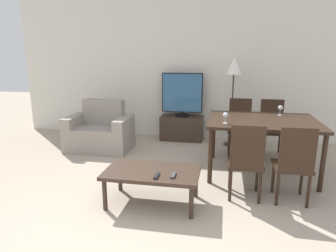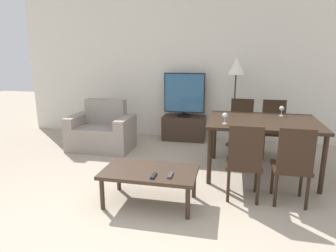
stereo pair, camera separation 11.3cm
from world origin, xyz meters
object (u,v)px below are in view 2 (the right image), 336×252
(remote_secondary, at_px, (170,175))
(wine_glass_center, at_px, (225,116))
(dining_chair_near, at_px, (244,160))
(dining_chair_far, at_px, (274,126))
(dining_table, at_px, (263,125))
(coffee_table, at_px, (150,174))
(dining_chair_far_left, at_px, (241,124))
(floor_lamp, at_px, (236,72))
(armchair, at_px, (102,132))
(tv_stand, at_px, (184,128))
(wine_glass_left, at_px, (282,109))
(remote_primary, at_px, (154,176))
(dining_chair_near_right, at_px, (293,163))
(tv, at_px, (184,95))

(remote_secondary, height_order, wine_glass_center, wine_glass_center)
(dining_chair_near, height_order, dining_chair_far, same)
(dining_table, relative_size, wine_glass_center, 10.05)
(coffee_table, distance_m, dining_chair_far_left, 2.26)
(dining_chair_near, relative_size, floor_lamp, 0.57)
(armchair, height_order, dining_chair_near, dining_chair_near)
(tv_stand, bearing_deg, dining_chair_far, -19.53)
(floor_lamp, xyz_separation_m, wine_glass_left, (0.66, -0.92, -0.46))
(dining_chair_near, distance_m, remote_primary, 1.04)
(armchair, height_order, dining_chair_near_right, dining_chair_near_right)
(dining_chair_near, height_order, wine_glass_center, wine_glass_center)
(armchair, xyz_separation_m, remote_primary, (1.45, -1.89, 0.10))
(dining_table, relative_size, remote_secondary, 9.79)
(dining_chair_far_left, bearing_deg, dining_chair_near, -90.00)
(dining_chair_near_right, height_order, dining_chair_far_left, same)
(dining_table, relative_size, remote_primary, 9.79)
(dining_chair_near, xyz_separation_m, remote_secondary, (-0.77, -0.40, -0.09))
(armchair, bearing_deg, remote_primary, -52.54)
(floor_lamp, height_order, wine_glass_left, floor_lamp)
(tv_stand, relative_size, dining_chair_far, 0.89)
(remote_secondary, bearing_deg, dining_chair_near_right, 17.14)
(dining_chair_near_right, xyz_separation_m, floor_lamp, (-0.64, 2.12, 0.84))
(tv_stand, distance_m, dining_chair_far_left, 1.23)
(tv, relative_size, remote_secondary, 5.50)
(tv_stand, relative_size, remote_primary, 5.42)
(coffee_table, bearing_deg, remote_secondary, -22.39)
(remote_primary, relative_size, remote_secondary, 1.00)
(coffee_table, distance_m, dining_table, 1.76)
(tv_stand, xyz_separation_m, tv, (0.00, -0.00, 0.65))
(floor_lamp, height_order, remote_secondary, floor_lamp)
(tv, bearing_deg, dining_table, -47.05)
(tv, distance_m, remote_primary, 2.77)
(dining_chair_near_right, bearing_deg, remote_primary, -162.99)
(dining_table, height_order, remote_secondary, dining_table)
(dining_table, relative_size, dining_chair_near, 1.61)
(dining_chair_near_right, bearing_deg, tv, 124.68)
(dining_chair_far_left, height_order, remote_secondary, dining_chair_far_left)
(tv, distance_m, dining_chair_far_left, 1.26)
(dining_chair_far, height_order, dining_chair_far_left, same)
(dining_chair_near, relative_size, dining_chair_far, 1.00)
(dining_chair_near, distance_m, remote_secondary, 0.87)
(tv, height_order, remote_primary, tv)
(tv, distance_m, dining_chair_far, 1.72)
(tv, height_order, floor_lamp, floor_lamp)
(dining_chair_far_left, relative_size, wine_glass_center, 6.25)
(tv_stand, xyz_separation_m, floor_lamp, (0.93, -0.16, 1.11))
(armchair, bearing_deg, tv, 32.02)
(dining_chair_far, relative_size, remote_primary, 6.09)
(tv_stand, height_order, dining_chair_near, dining_chair_near)
(armchair, height_order, dining_chair_far_left, dining_chair_far_left)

